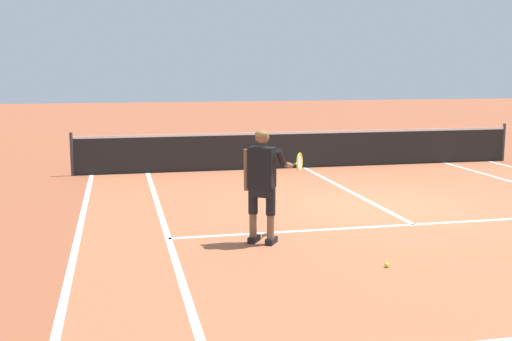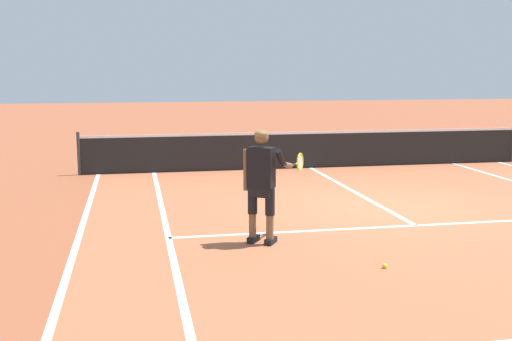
{
  "view_description": "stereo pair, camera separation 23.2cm",
  "coord_description": "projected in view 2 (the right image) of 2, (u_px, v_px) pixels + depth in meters",
  "views": [
    {
      "loc": [
        -4.83,
        -11.02,
        2.59
      ],
      "look_at": [
        -2.76,
        -1.68,
        1.05
      ],
      "focal_mm": 44.16,
      "sensor_mm": 36.0,
      "label": 1
    },
    {
      "loc": [
        -4.6,
        -11.06,
        2.59
      ],
      "look_at": [
        -2.76,
        -1.68,
        1.05
      ],
      "focal_mm": 44.16,
      "sensor_mm": 36.0,
      "label": 2
    }
  ],
  "objects": [
    {
      "name": "ground_plane",
      "position": [
        381.0,
        207.0,
        12.01
      ],
      "size": [
        80.0,
        80.0,
        0.0
      ],
      "primitive_type": "plane",
      "color": "#9E5133"
    },
    {
      "name": "court_inner_surface",
      "position": [
        392.0,
        213.0,
        11.49
      ],
      "size": [
        10.98,
        11.23,
        0.0
      ],
      "primitive_type": "cube",
      "color": "#B2603D",
      "rests_on": "ground"
    },
    {
      "name": "line_service",
      "position": [
        416.0,
        225.0,
        10.54
      ],
      "size": [
        8.23,
        0.1,
        0.01
      ],
      "primitive_type": "cube",
      "color": "white",
      "rests_on": "ground"
    },
    {
      "name": "line_centre_service",
      "position": [
        351.0,
        190.0,
        13.64
      ],
      "size": [
        0.1,
        6.4,
        0.01
      ],
      "primitive_type": "cube",
      "color": "white",
      "rests_on": "ground"
    },
    {
      "name": "line_singles_left",
      "position": [
        165.0,
        223.0,
        10.71
      ],
      "size": [
        0.1,
        10.83,
        0.01
      ],
      "primitive_type": "cube",
      "color": "white",
      "rests_on": "ground"
    },
    {
      "name": "line_doubles_left",
      "position": [
        82.0,
        227.0,
        10.45
      ],
      "size": [
        0.1,
        10.83,
        0.01
      ],
      "primitive_type": "cube",
      "color": "white",
      "rests_on": "ground"
    },
    {
      "name": "tennis_net",
      "position": [
        311.0,
        149.0,
        16.66
      ],
      "size": [
        11.96,
        0.08,
        1.07
      ],
      "color": "#333338",
      "rests_on": "ground"
    },
    {
      "name": "tennis_player",
      "position": [
        262.0,
        178.0,
        9.33
      ],
      "size": [
        1.08,
        0.87,
        1.71
      ],
      "color": "black",
      "rests_on": "ground"
    },
    {
      "name": "tennis_ball_near_feet",
      "position": [
        385.0,
        266.0,
        8.27
      ],
      "size": [
        0.07,
        0.07,
        0.07
      ],
      "primitive_type": "sphere",
      "color": "#CCE02D",
      "rests_on": "ground"
    }
  ]
}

